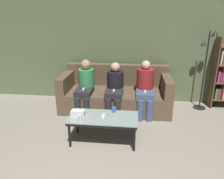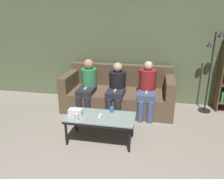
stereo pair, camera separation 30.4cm
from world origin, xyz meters
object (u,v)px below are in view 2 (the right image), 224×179
couch (118,94)px  cup_near_left (76,117)px  game_remote (100,116)px  seated_person_mid_right (147,87)px  standing_lamp (212,64)px  seated_person_left_end (88,84)px  tissue_box (76,112)px  seated_person_mid_left (117,87)px  cup_near_right (112,110)px  coffee_table (100,119)px

couch → cup_near_left: (-0.39, -1.57, 0.17)m
game_remote → seated_person_mid_right: size_ratio=0.13×
standing_lamp → seated_person_left_end: 2.58m
cup_near_left → tissue_box: size_ratio=0.48×
tissue_box → game_remote: bearing=3.6°
seated_person_left_end → couch: bearing=20.4°
seated_person_mid_left → game_remote: bearing=-93.2°
game_remote → seated_person_left_end: 1.28m
game_remote → seated_person_mid_left: bearing=86.8°
tissue_box → seated_person_mid_right: 1.61m
tissue_box → standing_lamp: size_ratio=0.13×
seated_person_left_end → seated_person_mid_left: 0.62m
seated_person_left_end → cup_near_left: bearing=-80.3°
seated_person_mid_left → cup_near_right: bearing=-84.8°
game_remote → seated_person_mid_left: 1.15m
cup_near_left → cup_near_right: (0.48, 0.39, -0.01)m
game_remote → seated_person_left_end: bearing=115.9°
cup_near_left → standing_lamp: size_ratio=0.06×
couch → standing_lamp: bearing=5.7°
coffee_table → game_remote: game_remote is taller
standing_lamp → coffee_table: bearing=-141.2°
coffee_table → seated_person_mid_right: (0.69, 1.16, 0.20)m
game_remote → standing_lamp: standing_lamp is taller
cup_near_right → seated_person_mid_right: seated_person_mid_right is taller
couch → game_remote: bearing=-92.7°
standing_lamp → seated_person_mid_left: bearing=-167.2°
couch → seated_person_left_end: size_ratio=2.11×
cup_near_right → tissue_box: tissue_box is taller
standing_lamp → game_remote: bearing=-141.2°
cup_near_left → cup_near_right: size_ratio=1.20×
tissue_box → seated_person_mid_left: seated_person_mid_left is taller
tissue_box → seated_person_mid_left: 1.26m
coffee_table → cup_near_right: (0.15, 0.19, 0.09)m
seated_person_mid_left → couch: bearing=90.0°
seated_person_mid_left → seated_person_mid_right: seated_person_mid_right is taller
coffee_table → cup_near_left: bearing=-149.1°
couch → tissue_box: couch is taller
standing_lamp → seated_person_mid_right: bearing=-162.0°
tissue_box → seated_person_mid_right: bearing=47.3°
game_remote → couch: bearing=87.3°
seated_person_mid_right → coffee_table: bearing=-120.7°
couch → seated_person_mid_left: seated_person_mid_left is taller
seated_person_mid_left → seated_person_left_end: bearing=179.4°
cup_near_left → seated_person_mid_right: bearing=53.2°
tissue_box → game_remote: size_ratio=1.47×
seated_person_left_end → seated_person_mid_right: size_ratio=0.99×
seated_person_mid_left → cup_near_left: bearing=-106.3°
couch → cup_near_right: (0.09, -1.19, 0.16)m
cup_near_right → seated_person_left_end: bearing=126.5°
seated_person_left_end → seated_person_mid_right: 1.24m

